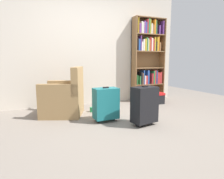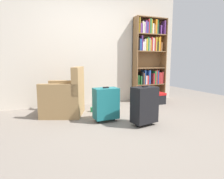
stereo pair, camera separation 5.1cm
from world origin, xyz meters
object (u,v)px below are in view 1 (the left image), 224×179
object	(u,v)px
suitcase_black	(145,105)
mug	(92,110)
armchair	(65,98)
bookshelf	(148,55)
suitcase_teal	(106,103)
storage_box	(153,98)

from	to	relation	value
suitcase_black	mug	bearing A→B (deg)	115.86
armchair	mug	world-z (taller)	armchair
bookshelf	suitcase_teal	world-z (taller)	bookshelf
bookshelf	armchair	world-z (taller)	bookshelf
bookshelf	suitcase_black	distance (m)	2.19
mug	suitcase_teal	distance (m)	0.71
mug	suitcase_black	distance (m)	1.25
storage_box	suitcase_teal	xyz separation A→B (m)	(-1.52, -0.83, 0.17)
mug	suitcase_black	bearing A→B (deg)	-64.14
bookshelf	suitcase_teal	xyz separation A→B (m)	(-1.62, -1.26, -0.84)
suitcase_teal	suitcase_black	world-z (taller)	suitcase_black
storage_box	suitcase_teal	distance (m)	1.74
armchair	suitcase_teal	xyz separation A→B (m)	(0.57, -0.65, -0.01)
bookshelf	suitcase_black	world-z (taller)	bookshelf
mug	storage_box	distance (m)	1.58
armchair	storage_box	xyz separation A→B (m)	(2.09, 0.18, -0.18)
suitcase_teal	suitcase_black	xyz separation A→B (m)	(0.49, -0.43, 0.02)
armchair	suitcase_teal	world-z (taller)	armchair
armchair	bookshelf	bearing A→B (deg)	15.39
armchair	suitcase_teal	distance (m)	0.87
suitcase_teal	bookshelf	bearing A→B (deg)	37.80
bookshelf	storage_box	world-z (taller)	bookshelf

